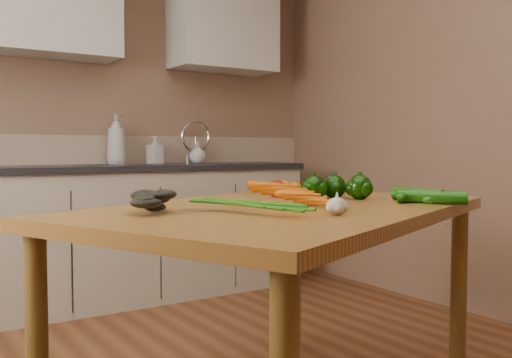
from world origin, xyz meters
The scene contains 18 objects.
room centered at (0.00, 0.17, 1.25)m, with size 4.04×5.04×2.64m.
counter_run centered at (0.21, 2.19, 0.46)m, with size 2.84×0.64×1.14m.
upper_cabinets centered at (0.51, 2.32, 1.95)m, with size 2.15×0.35×0.70m.
table centered at (0.16, 0.14, 0.72)m, with size 1.77×1.48×0.81m.
soap_bottle_a centered at (0.36, 2.34, 1.07)m, with size 0.13×0.13×0.34m, color silver.
soap_bottle_b centered at (0.65, 2.37, 1.00)m, with size 0.09×0.09×0.20m, color silver.
soap_bottle_c centered at (0.97, 2.32, 0.98)m, with size 0.12×0.12×0.16m, color silver.
carrot_bunch centered at (0.10, 0.08, 0.85)m, with size 0.28×0.22×0.08m, color #CE5904, non-canonical shape.
leafy_greens centered at (-0.31, 0.18, 0.86)m, with size 0.22×0.19×0.11m, color black, non-canonical shape.
garlic_bulb centered at (0.13, -0.18, 0.83)m, with size 0.06×0.06×0.05m, color beige.
pepper_a centered at (0.41, 0.27, 0.85)m, with size 0.09×0.09×0.09m, color black.
pepper_b centered at (0.51, 0.26, 0.85)m, with size 0.09×0.09×0.09m, color black.
pepper_c centered at (0.56, 0.17, 0.86)m, with size 0.10×0.10×0.10m, color black.
tomato_a centered at (0.34, 0.42, 0.84)m, with size 0.08×0.08×0.07m, color #981502.
tomato_b centered at (0.41, 0.47, 0.84)m, with size 0.07×0.07×0.07m, color #C75604.
tomato_c centered at (0.48, 0.49, 0.84)m, with size 0.06×0.06×0.06m, color #C75604.
zucchini_a centered at (0.66, -0.03, 0.83)m, with size 0.05×0.05×0.21m, color #0F4D08.
zucchini_b centered at (0.65, -0.10, 0.83)m, with size 0.05×0.05×0.24m, color #0F4D08.
Camera 1 is at (-1.00, -1.45, 1.00)m, focal length 40.00 mm.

